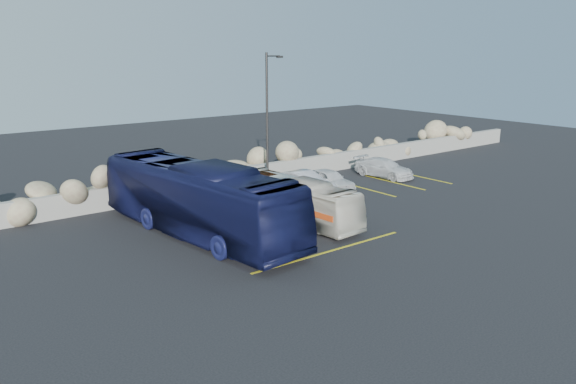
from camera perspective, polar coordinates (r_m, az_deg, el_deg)
ground at (r=24.07m, az=6.43°, el=-5.61°), size 90.00×90.00×0.00m
seawall at (r=33.17m, az=-8.12°, el=0.98°), size 60.00×0.40×1.20m
riprap_pile at (r=34.05m, az=-9.17°, el=2.49°), size 54.00×2.80×2.60m
parking_lines at (r=30.97m, az=5.43°, el=-1.03°), size 18.16×9.36×0.01m
lamppost at (r=31.81m, az=-2.06°, el=7.31°), size 1.14×0.18×8.00m
vintage_bus at (r=27.18m, az=0.65°, el=-0.80°), size 2.25×7.83×2.16m
tour_coach at (r=25.35m, az=-9.08°, el=-0.73°), size 4.08×12.19×3.33m
car_a at (r=33.57m, az=4.23°, el=1.27°), size 1.53×3.62×1.22m
car_b at (r=32.45m, az=1.72°, el=0.92°), size 1.75×4.09×1.31m
car_c at (r=37.37m, az=9.73°, el=2.42°), size 2.10×4.29×1.20m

